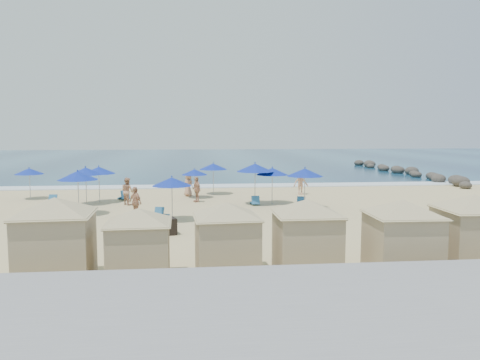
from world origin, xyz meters
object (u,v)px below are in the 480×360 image
at_px(cabana_2, 227,230).
at_px(umbrella_8, 255,168).
at_px(cabana_4, 402,228).
at_px(beachgoer_5, 135,202).
at_px(beachgoer_1, 127,191).
at_px(beachgoer_3, 301,183).
at_px(trash_bin, 167,226).
at_px(umbrella_9, 213,166).
at_px(cabana_0, 55,229).
at_px(umbrella_10, 272,171).
at_px(umbrella_2, 29,171).
at_px(umbrella_6, 172,182).
at_px(beachgoer_2, 197,189).
at_px(rock_jetty, 403,171).
at_px(umbrella_7, 195,172).
at_px(cabana_3, 307,227).
at_px(cabana_5, 473,223).
at_px(umbrella_11, 305,172).
at_px(umbrella_3, 78,176).
at_px(umbrella_4, 86,171).
at_px(beachgoer_4, 188,185).
at_px(cabana_1, 139,235).

bearing_deg(cabana_2, umbrella_8, 78.88).
bearing_deg(cabana_4, beachgoer_5, 131.25).
relative_size(beachgoer_1, beachgoer_3, 0.99).
bearing_deg(trash_bin, beachgoer_3, 36.52).
bearing_deg(beachgoer_1, umbrella_9, -94.19).
bearing_deg(trash_bin, cabana_4, -59.11).
xyz_separation_m(cabana_0, umbrella_10, (9.40, 15.05, 0.42)).
distance_m(umbrella_2, umbrella_8, 15.77).
distance_m(umbrella_6, beachgoer_2, 6.68).
bearing_deg(rock_jetty, umbrella_7, -144.87).
bearing_deg(rock_jetty, cabana_3, -119.35).
height_order(trash_bin, umbrella_10, umbrella_10).
relative_size(cabana_5, umbrella_11, 1.79).
height_order(cabana_0, umbrella_2, cabana_0).
distance_m(trash_bin, cabana_0, 7.28).
bearing_deg(umbrella_11, beachgoer_3, 78.96).
xyz_separation_m(umbrella_8, umbrella_11, (2.81, -1.85, -0.17)).
relative_size(cabana_2, umbrella_3, 1.66).
xyz_separation_m(cabana_2, umbrella_4, (-7.93, 15.81, 0.62)).
bearing_deg(rock_jetty, beachgoer_2, -141.59).
bearing_deg(umbrella_10, umbrella_7, 148.15).
bearing_deg(umbrella_3, cabana_3, -49.68).
xyz_separation_m(rock_jetty, umbrella_8, (-18.94, -19.40, 2.02)).
bearing_deg(umbrella_6, cabana_4, -52.90).
height_order(rock_jetty, beachgoer_1, beachgoer_1).
distance_m(cabana_0, umbrella_7, 18.68).
relative_size(umbrella_8, beachgoer_2, 1.62).
bearing_deg(umbrella_3, beachgoer_1, 56.75).
bearing_deg(umbrella_4, beachgoer_3, 12.27).
height_order(cabana_0, cabana_3, cabana_0).
bearing_deg(umbrella_11, umbrella_7, 141.98).
xyz_separation_m(umbrella_3, beachgoer_4, (6.09, 6.98, -1.38)).
bearing_deg(umbrella_11, cabana_5, -78.70).
relative_size(cabana_0, umbrella_10, 1.93).
bearing_deg(umbrella_11, trash_bin, -140.88).
height_order(cabana_0, umbrella_11, cabana_0).
bearing_deg(umbrella_7, beachgoer_1, -148.12).
height_order(umbrella_10, beachgoer_2, umbrella_10).
bearing_deg(rock_jetty, cabana_1, -125.60).
xyz_separation_m(trash_bin, umbrella_3, (-5.24, 5.60, 1.84)).
relative_size(umbrella_8, umbrella_10, 1.13).
bearing_deg(beachgoer_4, umbrella_2, 44.64).
bearing_deg(umbrella_3, umbrella_2, 125.96).
bearing_deg(cabana_3, umbrella_4, 123.79).
height_order(cabana_2, umbrella_3, cabana_2).
bearing_deg(cabana_0, cabana_2, 0.93).
height_order(cabana_5, umbrella_10, cabana_5).
xyz_separation_m(umbrella_11, beachgoer_4, (-7.12, 6.10, -1.37)).
bearing_deg(umbrella_6, cabana_2, -77.34).
height_order(rock_jetty, umbrella_7, umbrella_7).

